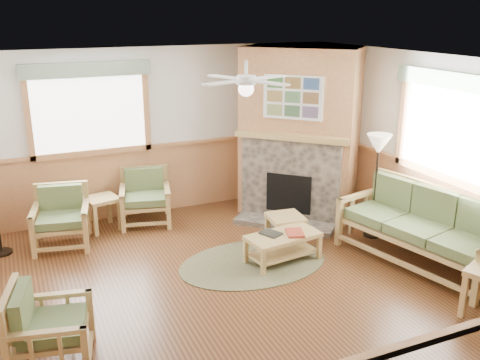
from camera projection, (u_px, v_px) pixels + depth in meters
name	position (u px, v px, depth m)	size (l,w,h in m)	color
floor	(233.00, 291.00, 6.47)	(6.00, 6.00, 0.01)	#4E2B15
ceiling	(232.00, 64.00, 5.64)	(6.00, 6.00, 0.01)	white
wall_back	(160.00, 132.00, 8.66)	(6.00, 0.02, 2.70)	white
wall_front	(415.00, 319.00, 3.44)	(6.00, 0.02, 2.70)	white
wall_right	(437.00, 157.00, 7.20)	(0.02, 6.00, 2.70)	white
wainscot	(233.00, 249.00, 6.30)	(6.00, 6.00, 1.10)	#AA7145
fireplace	(300.00, 132.00, 8.62)	(2.20, 2.20, 2.70)	#AA7145
window_back	(85.00, 60.00, 7.85)	(1.90, 0.16, 1.50)	white
window_right	(457.00, 70.00, 6.65)	(0.16, 1.90, 1.50)	white
ceiling_fan	(246.00, 64.00, 6.03)	(1.24, 1.24, 0.36)	white
sofa	(421.00, 228.00, 7.02)	(0.89, 2.18, 1.00)	tan
armchair_back_left	(61.00, 218.00, 7.56)	(0.76, 0.76, 0.85)	tan
armchair_back_right	(145.00, 197.00, 8.40)	(0.75, 0.75, 0.84)	tan
armchair_left	(51.00, 326.00, 5.02)	(0.73, 0.73, 0.82)	tan
coffee_table	(283.00, 248.00, 7.16)	(0.98, 0.49, 0.39)	tan
end_table_chairs	(102.00, 213.00, 8.19)	(0.47, 0.45, 0.52)	tan
footstool	(285.00, 229.00, 7.73)	(0.48, 0.48, 0.42)	tan
braided_rug	(253.00, 263.00, 7.16)	(2.04, 2.04, 0.01)	brown
floor_lamp_right	(376.00, 186.00, 7.79)	(0.36, 0.36, 1.57)	black
book_red	(295.00, 232.00, 7.11)	(0.22, 0.30, 0.03)	maroon
book_dark	(271.00, 232.00, 7.10)	(0.20, 0.27, 0.03)	black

